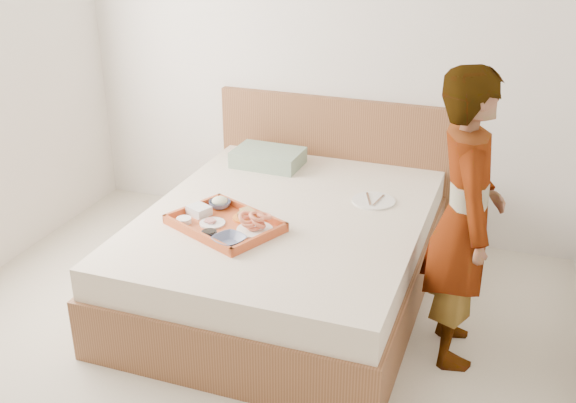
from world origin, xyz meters
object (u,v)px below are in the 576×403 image
(bed, at_px, (286,253))
(dinner_plate, at_px, (373,201))
(tray, at_px, (225,223))
(person, at_px, (464,220))

(bed, height_order, dinner_plate, dinner_plate)
(tray, xyz_separation_m, person, (1.26, 0.05, 0.21))
(tray, bearing_deg, person, 26.55)
(bed, xyz_separation_m, tray, (-0.25, -0.29, 0.29))
(tray, relative_size, dinner_plate, 2.23)
(tray, bearing_deg, dinner_plate, 65.71)
(bed, height_order, person, person)
(dinner_plate, bearing_deg, tray, -138.55)
(tray, height_order, dinner_plate, tray)
(bed, distance_m, tray, 0.48)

